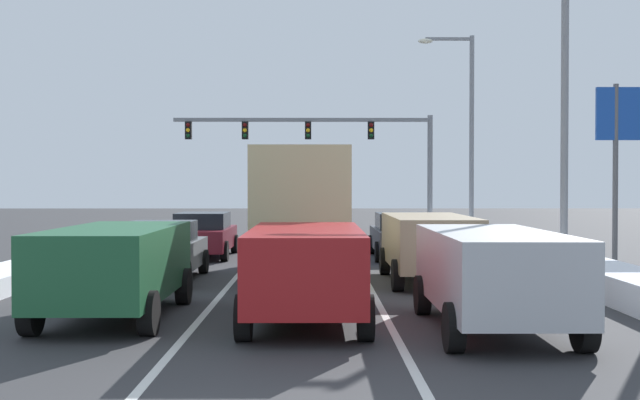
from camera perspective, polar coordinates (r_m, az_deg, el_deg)
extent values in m
plane|color=#333335|center=(21.34, -1.41, -5.49)|extent=(120.00, 120.00, 0.00)
cube|color=silver|center=(24.95, 2.67, -4.52)|extent=(0.14, 39.62, 0.01)
cube|color=silver|center=(25.00, -5.16, -4.51)|extent=(0.14, 39.62, 0.01)
cube|color=white|center=(25.74, 14.56, -3.70)|extent=(1.46, 39.62, 0.61)
cube|color=white|center=(25.97, -16.92, -3.85)|extent=(1.44, 39.62, 0.45)
cube|color=#B7BABF|center=(13.59, 12.36, -4.86)|extent=(1.95, 4.90, 1.25)
cube|color=black|center=(11.24, 15.07, -4.72)|extent=(1.56, 0.06, 0.55)
cube|color=red|center=(11.11, 11.14, -6.71)|extent=(0.20, 0.08, 0.28)
cube|color=red|center=(11.52, 18.81, -6.47)|extent=(0.20, 0.08, 0.28)
cylinder|color=black|center=(15.17, 7.37, -6.79)|extent=(0.25, 0.74, 0.74)
cylinder|color=black|center=(15.54, 14.42, -6.63)|extent=(0.25, 0.74, 0.74)
cylinder|color=black|center=(11.85, 9.60, -9.03)|extent=(0.25, 0.74, 0.74)
cylinder|color=black|center=(12.32, 18.49, -8.68)|extent=(0.25, 0.74, 0.74)
cube|color=#937F60|center=(20.08, 7.82, -2.92)|extent=(1.95, 4.90, 1.25)
cube|color=black|center=(17.69, 8.93, -2.57)|extent=(1.56, 0.06, 0.55)
cube|color=red|center=(17.62, 6.41, -3.80)|extent=(0.20, 0.08, 0.28)
cube|color=red|center=(17.87, 11.40, -3.75)|extent=(0.20, 0.08, 0.28)
cylinder|color=black|center=(21.71, 4.68, -4.39)|extent=(0.25, 0.74, 0.74)
cylinder|color=black|center=(21.96, 9.66, -4.34)|extent=(0.25, 0.74, 0.74)
cylinder|color=black|center=(18.35, 5.61, -5.41)|extent=(0.25, 0.74, 0.74)
cylinder|color=black|center=(18.64, 11.48, -5.32)|extent=(0.25, 0.74, 0.74)
cube|color=#38383D|center=(26.63, 5.88, -2.81)|extent=(1.82, 4.50, 0.70)
cube|color=black|center=(26.45, 5.92, -1.53)|extent=(1.64, 2.20, 0.55)
cube|color=red|center=(24.37, 4.83, -2.90)|extent=(0.24, 0.08, 0.14)
cube|color=red|center=(24.53, 8.05, -2.88)|extent=(0.24, 0.08, 0.14)
cylinder|color=black|center=(28.11, 3.73, -3.22)|extent=(0.22, 0.66, 0.66)
cylinder|color=black|center=(28.29, 7.34, -3.20)|extent=(0.22, 0.66, 0.66)
cylinder|color=black|center=(25.03, 4.24, -3.75)|extent=(0.22, 0.66, 0.66)
cylinder|color=black|center=(25.23, 8.28, -3.72)|extent=(0.22, 0.66, 0.66)
cube|color=maroon|center=(14.11, -1.02, -4.62)|extent=(1.95, 4.90, 1.25)
cube|color=black|center=(11.68, -1.16, -4.46)|extent=(1.56, 0.06, 0.55)
cube|color=red|center=(11.77, -4.98, -6.25)|extent=(0.20, 0.08, 0.28)
cube|color=red|center=(11.75, 2.67, -6.27)|extent=(0.20, 0.08, 0.28)
cylinder|color=black|center=(15.91, -4.40, -6.41)|extent=(0.25, 0.74, 0.74)
cylinder|color=black|center=(15.89, 2.52, -6.42)|extent=(0.25, 0.74, 0.74)
cylinder|color=black|center=(12.56, -5.52, -8.44)|extent=(0.25, 0.74, 0.74)
cylinder|color=black|center=(12.54, 3.30, -8.46)|extent=(0.25, 0.74, 0.74)
cube|color=navy|center=(23.96, -1.18, -1.02)|extent=(2.35, 2.20, 2.00)
cube|color=#D1C18C|center=(20.35, -1.33, 0.01)|extent=(2.35, 5.00, 2.60)
cylinder|color=black|center=(24.37, -3.82, -3.58)|extent=(0.28, 0.92, 0.92)
cylinder|color=black|center=(24.34, 1.49, -3.58)|extent=(0.28, 0.92, 0.92)
cylinder|color=black|center=(19.00, -4.81, -4.91)|extent=(0.28, 0.92, 0.92)
cylinder|color=black|center=(18.96, 2.00, -4.92)|extent=(0.28, 0.92, 0.92)
cube|color=black|center=(29.62, -1.21, -2.41)|extent=(1.82, 4.50, 0.70)
cube|color=black|center=(29.43, -1.22, -1.25)|extent=(1.64, 2.20, 0.55)
cube|color=red|center=(27.43, -2.73, -2.44)|extent=(0.24, 0.08, 0.14)
cube|color=red|center=(27.41, 0.16, -2.45)|extent=(0.24, 0.08, 0.14)
cylinder|color=black|center=(31.21, -2.80, -2.78)|extent=(0.22, 0.66, 0.66)
cylinder|color=black|center=(31.18, 0.47, -2.79)|extent=(0.22, 0.66, 0.66)
cylinder|color=black|center=(28.12, -3.08, -3.21)|extent=(0.22, 0.66, 0.66)
cylinder|color=black|center=(28.09, 0.56, -3.22)|extent=(0.22, 0.66, 0.66)
cube|color=#1E5633|center=(15.02, -14.47, -4.30)|extent=(1.95, 4.90, 1.25)
cube|color=black|center=(12.68, -17.14, -4.07)|extent=(1.56, 0.06, 0.55)
cube|color=red|center=(12.97, -20.44, -5.64)|extent=(0.20, 0.08, 0.28)
cube|color=red|center=(12.53, -13.69, -5.84)|extent=(0.20, 0.08, 0.28)
cylinder|color=black|center=(16.97, -16.19, -5.98)|extent=(0.25, 0.74, 0.74)
cylinder|color=black|center=(16.55, -9.78, -6.13)|extent=(0.25, 0.74, 0.74)
cylinder|color=black|center=(13.76, -20.10, -7.66)|extent=(0.25, 0.74, 0.74)
cylinder|color=black|center=(13.24, -12.22, -7.96)|extent=(0.25, 0.74, 0.74)
cube|color=slate|center=(20.74, -11.42, -3.95)|extent=(1.82, 4.50, 0.70)
cube|color=black|center=(20.55, -11.51, -2.31)|extent=(1.64, 2.20, 0.55)
cube|color=red|center=(18.74, -14.81, -4.14)|extent=(0.24, 0.08, 0.14)
cube|color=red|center=(18.45, -10.63, -4.20)|extent=(0.24, 0.08, 0.14)
cylinder|color=black|center=(22.46, -12.89, -4.34)|extent=(0.22, 0.66, 0.66)
cylinder|color=black|center=(22.14, -8.38, -4.40)|extent=(0.22, 0.66, 0.66)
cylinder|color=black|center=(19.46, -14.89, -5.19)|extent=(0.22, 0.66, 0.66)
cylinder|color=black|center=(19.09, -9.69, -5.28)|extent=(0.22, 0.66, 0.66)
cube|color=maroon|center=(27.11, -8.38, -2.75)|extent=(1.82, 4.50, 0.70)
cube|color=black|center=(26.92, -8.43, -1.49)|extent=(1.64, 2.20, 0.55)
cube|color=red|center=(25.04, -10.65, -2.80)|extent=(0.24, 0.08, 0.14)
cube|color=red|center=(24.83, -7.51, -2.83)|extent=(0.24, 0.08, 0.14)
cylinder|color=black|center=(28.79, -9.70, -3.13)|extent=(0.22, 0.66, 0.66)
cylinder|color=black|center=(28.56, -6.17, -3.15)|extent=(0.22, 0.66, 0.66)
cylinder|color=black|center=(25.75, -10.83, -3.63)|extent=(0.22, 0.66, 0.66)
cylinder|color=black|center=(25.48, -6.88, -3.67)|extent=(0.22, 0.66, 0.66)
cylinder|color=slate|center=(43.25, 7.92, 1.96)|extent=(0.28, 0.28, 6.20)
cube|color=slate|center=(42.95, -1.31, 5.79)|extent=(13.86, 0.20, 0.20)
cube|color=black|center=(43.00, 3.69, 5.01)|extent=(0.34, 0.34, 0.95)
sphere|color=#4C0A0A|center=(42.84, 3.71, 5.41)|extent=(0.22, 0.22, 0.22)
sphere|color=#F2AD14|center=(42.82, 3.71, 5.03)|extent=(0.22, 0.22, 0.22)
sphere|color=#0C3819|center=(42.80, 3.71, 4.65)|extent=(0.22, 0.22, 0.22)
cube|color=black|center=(42.90, -0.86, 5.02)|extent=(0.34, 0.34, 0.95)
sphere|color=#4C0A0A|center=(42.74, -0.87, 5.42)|extent=(0.22, 0.22, 0.22)
sphere|color=#F2AD14|center=(42.72, -0.87, 5.04)|extent=(0.22, 0.22, 0.22)
sphere|color=#0C3819|center=(42.70, -0.87, 4.66)|extent=(0.22, 0.22, 0.22)
cube|color=black|center=(43.07, -5.41, 5.00)|extent=(0.34, 0.34, 0.95)
sphere|color=#4C0A0A|center=(42.90, -5.43, 5.40)|extent=(0.22, 0.22, 0.22)
sphere|color=#F2AD14|center=(42.88, -5.43, 5.02)|extent=(0.22, 0.22, 0.22)
sphere|color=#0C3819|center=(42.86, -5.43, 4.64)|extent=(0.22, 0.22, 0.22)
cube|color=black|center=(43.45, -9.45, 4.96)|extent=(0.34, 0.34, 0.95)
sphere|color=#4C0A0A|center=(43.28, -9.49, 5.35)|extent=(0.22, 0.22, 0.22)
sphere|color=#F2AD14|center=(43.26, -9.49, 4.98)|extent=(0.22, 0.22, 0.22)
sphere|color=#0C3819|center=(43.24, -9.48, 4.60)|extent=(0.22, 0.22, 0.22)
cylinder|color=gray|center=(24.18, 17.19, 5.65)|extent=(0.22, 0.22, 8.77)
cylinder|color=gray|center=(38.19, 10.86, 4.53)|extent=(0.22, 0.22, 9.47)
cube|color=gray|center=(38.54, 9.25, 11.37)|extent=(2.20, 0.14, 0.14)
ellipsoid|color=#EAE5C6|center=(38.36, 7.59, 11.27)|extent=(0.70, 0.36, 0.24)
cylinder|color=#59595B|center=(25.61, 20.48, 1.71)|extent=(0.16, 0.16, 5.50)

